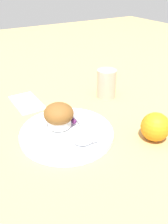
{
  "coord_description": "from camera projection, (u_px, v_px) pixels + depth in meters",
  "views": [
    {
      "loc": [
        0.49,
        -0.25,
        0.38
      ],
      "look_at": [
        -0.0,
        0.05,
        0.06
      ],
      "focal_mm": 40.0,
      "sensor_mm": 36.0,
      "label": 1
    }
  ],
  "objects": [
    {
      "name": "folded_napkin",
      "position": [
        27.0,
        102.0,
        0.83
      ],
      "size": [
        0.15,
        0.08,
        0.01
      ],
      "color": "white",
      "rests_on": "ground_plane"
    },
    {
      "name": "ground_plane",
      "position": [
        69.0,
        135.0,
        0.67
      ],
      "size": [
        3.0,
        3.0,
        0.0
      ],
      "primitive_type": "plane",
      "color": "tan"
    },
    {
      "name": "muffin",
      "position": [
        59.0,
        115.0,
        0.66
      ],
      "size": [
        0.08,
        0.08,
        0.06
      ],
      "color": "silver",
      "rests_on": "plate"
    },
    {
      "name": "orange_fruit",
      "position": [
        155.0,
        127.0,
        0.63
      ],
      "size": [
        0.07,
        0.07,
        0.07
      ],
      "color": "orange",
      "rests_on": "ground_plane"
    },
    {
      "name": "cream_ramekin",
      "position": [
        83.0,
        135.0,
        0.61
      ],
      "size": [
        0.05,
        0.05,
        0.02
      ],
      "color": "silver",
      "rests_on": "plate"
    },
    {
      "name": "juice_glass",
      "position": [
        106.0,
        84.0,
        0.85
      ],
      "size": [
        0.07,
        0.07,
        0.1
      ],
      "color": "#E5998C",
      "rests_on": "ground_plane"
    },
    {
      "name": "plate",
      "position": [
        67.0,
        133.0,
        0.66
      ],
      "size": [
        0.25,
        0.25,
        0.02
      ],
      "color": "white",
      "rests_on": "ground_plane"
    },
    {
      "name": "butter_knife",
      "position": [
        83.0,
        125.0,
        0.67
      ],
      "size": [
        0.17,
        0.04,
        0.0
      ],
      "rotation": [
        0.0,
        0.0,
        -0.16
      ],
      "color": "#B7B7BC",
      "rests_on": "plate"
    },
    {
      "name": "berry_pair",
      "position": [
        73.0,
        120.0,
        0.68
      ],
      "size": [
        0.03,
        0.01,
        0.01
      ],
      "color": "#4C194C",
      "rests_on": "plate"
    }
  ]
}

